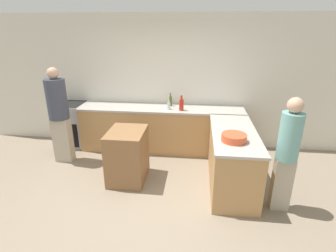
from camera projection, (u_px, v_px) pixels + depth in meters
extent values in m
plane|color=gray|center=(144.00, 202.00, 3.88)|extent=(14.00, 14.00, 0.00)
cube|color=silver|center=(163.00, 83.00, 5.43)|extent=(8.00, 0.06, 2.70)
cube|color=tan|center=(161.00, 130.00, 5.43)|extent=(3.27, 0.64, 0.88)
cube|color=#ADA89E|center=(161.00, 108.00, 5.27)|extent=(3.30, 0.67, 0.04)
cube|color=tan|center=(232.00, 159.00, 4.21)|extent=(0.66, 1.68, 0.88)
cube|color=#ADA89E|center=(234.00, 133.00, 4.04)|extent=(0.69, 1.71, 0.04)
cube|color=#ADADB2|center=(72.00, 124.00, 5.66)|extent=(0.58, 0.59, 0.92)
cube|color=black|center=(67.00, 136.00, 5.43)|extent=(0.49, 0.01, 0.51)
cube|color=black|center=(70.00, 104.00, 5.49)|extent=(0.53, 0.54, 0.01)
cube|color=brown|center=(128.00, 156.00, 4.33)|extent=(0.58, 0.74, 0.87)
cylinder|color=#DB512D|center=(234.00, 138.00, 3.68)|extent=(0.35, 0.35, 0.11)
cylinder|color=silver|center=(169.00, 106.00, 5.11)|extent=(0.06, 0.06, 0.13)
cylinder|color=silver|center=(169.00, 101.00, 5.08)|extent=(0.03, 0.03, 0.05)
cylinder|color=red|center=(181.00, 105.00, 5.03)|extent=(0.09, 0.09, 0.21)
cylinder|color=red|center=(182.00, 97.00, 4.98)|extent=(0.04, 0.04, 0.08)
cylinder|color=#475B1E|center=(171.00, 101.00, 5.34)|extent=(0.06, 0.06, 0.19)
cylinder|color=#475B1E|center=(171.00, 95.00, 5.29)|extent=(0.03, 0.03, 0.07)
cube|color=#ADA38E|center=(63.00, 140.00, 4.96)|extent=(0.32, 0.20, 0.86)
cylinder|color=#383D4C|center=(57.00, 99.00, 4.68)|extent=(0.36, 0.36, 0.73)
sphere|color=tan|center=(53.00, 73.00, 4.52)|extent=(0.20, 0.20, 0.20)
cube|color=#ADA38E|center=(281.00, 184.00, 3.62)|extent=(0.25, 0.15, 0.78)
cylinder|color=#6BA39E|center=(290.00, 137.00, 3.37)|extent=(0.28, 0.28, 0.64)
sphere|color=tan|center=(295.00, 105.00, 3.22)|extent=(0.20, 0.20, 0.20)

